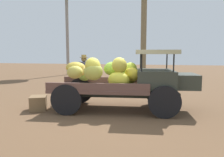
{
  "coord_description": "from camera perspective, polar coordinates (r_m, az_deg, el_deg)",
  "views": [
    {
      "loc": [
        1.25,
        -6.21,
        1.77
      ],
      "look_at": [
        -0.23,
        0.26,
        1.0
      ],
      "focal_mm": 33.62,
      "sensor_mm": 36.0,
      "label": 1
    }
  ],
  "objects": [
    {
      "name": "ground_plane",
      "position": [
        6.58,
        1.46,
        -9.01
      ],
      "size": [
        60.0,
        60.0,
        0.0
      ],
      "primitive_type": "plane",
      "color": "brown"
    },
    {
      "name": "farmer",
      "position": [
        8.57,
        -7.59,
        1.39
      ],
      "size": [
        0.53,
        0.46,
        1.75
      ],
      "rotation": [
        0.0,
        0.0,
        -1.54
      ],
      "color": "#B5B5AC",
      "rests_on": "ground"
    },
    {
      "name": "wooden_crate",
      "position": [
        7.12,
        -19.39,
        -6.31
      ],
      "size": [
        0.67,
        0.7,
        0.45
      ],
      "primitive_type": "cube",
      "rotation": [
        0.0,
        0.0,
        2.01
      ],
      "color": "brown",
      "rests_on": "ground"
    },
    {
      "name": "loose_banana_bunch",
      "position": [
        9.54,
        -8.53,
        -2.99
      ],
      "size": [
        0.73,
        0.64,
        0.4
      ],
      "primitive_type": "ellipsoid",
      "rotation": [
        0.0,
        -0.03,
        0.55
      ],
      "color": "yellow",
      "rests_on": "ground"
    },
    {
      "name": "truck",
      "position": [
        6.65,
        3.75,
        -0.32
      ],
      "size": [
        4.58,
        2.16,
        1.9
      ],
      "rotation": [
        0.0,
        0.0,
        0.11
      ],
      "color": "#31362E",
      "rests_on": "ground"
    }
  ]
}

